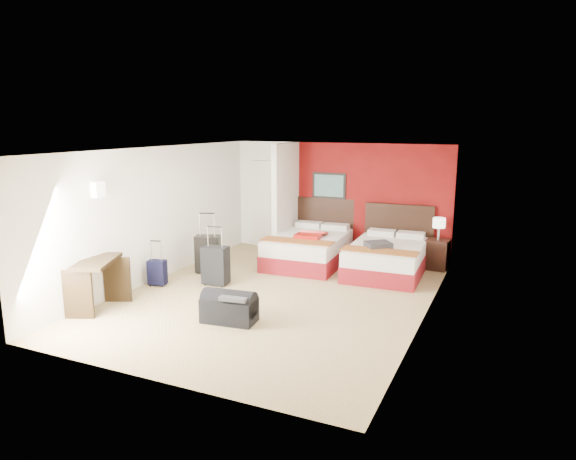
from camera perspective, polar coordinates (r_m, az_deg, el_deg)
The scene contains 17 objects.
ground at distance 8.91m, azimuth -1.35°, elevation -7.35°, with size 6.50×6.50×0.00m, color tan.
room_walls at distance 10.45m, azimuth -4.97°, elevation 2.60°, with size 5.02×6.52×2.50m.
red_accent_panel at distance 11.32m, azimuth 9.17°, elevation 3.17°, with size 3.50×0.04×2.50m, color maroon.
partition_wall at distance 11.33m, azimuth -0.25°, elevation 3.32°, with size 0.12×1.20×2.50m, color silver.
entry_door at distance 12.21m, azimuth -2.31°, elevation 2.87°, with size 0.82×0.06×2.05m, color silver.
bed_left at distance 10.81m, azimuth 2.28°, elevation -2.20°, with size 1.43×2.05×0.61m, color white.
bed_right at distance 10.27m, azimuth 10.89°, elevation -3.22°, with size 1.38×1.98×0.59m, color white.
red_suitcase_open at distance 10.60m, azimuth 2.59°, elevation -0.53°, with size 0.51×0.71×0.09m, color #B6160F.
jacket_bundle at distance 9.92m, azimuth 10.00°, elevation -1.62°, with size 0.46×0.37×0.11m, color #37373C.
nightstand at distance 10.87m, azimuth 16.26°, elevation -2.61°, with size 0.44×0.44×0.61m, color black.
table_lamp at distance 10.75m, azimuth 16.42°, elevation 0.13°, with size 0.25×0.25×0.45m, color white.
suitcase_black at distance 10.28m, azimuth -8.88°, elevation -2.76°, with size 0.48×0.30×0.72m, color black.
suitcase_charcoal at distance 9.50m, azimuth -8.06°, elevation -4.06°, with size 0.47×0.29×0.69m, color black.
suitcase_navy at distance 9.70m, azimuth -14.33°, elevation -4.74°, with size 0.32×0.20×0.44m, color black.
duffel_bag at distance 7.80m, azimuth -6.55°, elevation -8.71°, with size 0.80×0.43×0.40m, color black.
jacket_draped at distance 7.60m, azimuth -5.80°, elevation -7.38°, with size 0.41×0.35×0.05m, color #3C3C41.
desk at distance 8.69m, azimuth -20.34°, elevation -5.75°, with size 0.49×0.99×0.82m, color black.
Camera 1 is at (3.64, -7.58, 2.93)m, focal length 31.96 mm.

